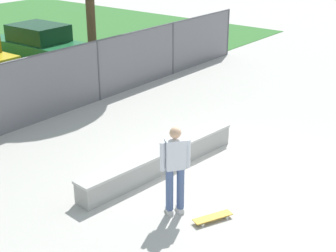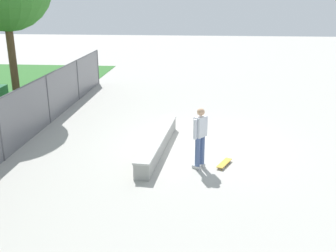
# 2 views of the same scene
# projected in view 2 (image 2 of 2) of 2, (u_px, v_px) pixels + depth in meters

# --- Properties ---
(ground_plane) EXTENTS (80.00, 80.00, 0.00)m
(ground_plane) POSITION_uv_depth(u_px,v_px,m) (199.00, 145.00, 13.28)
(ground_plane) COLOR #ADAAA3
(concrete_ledge) EXTENTS (4.60, 0.90, 0.52)m
(concrete_ledge) POSITION_uv_depth(u_px,v_px,m) (158.00, 143.00, 12.70)
(concrete_ledge) COLOR #999993
(concrete_ledge) RESTS_ON ground
(skateboarder) EXTENTS (0.50, 0.43, 1.82)m
(skateboarder) POSITION_uv_depth(u_px,v_px,m) (200.00, 135.00, 11.18)
(skateboarder) COLOR beige
(skateboarder) RESTS_ON ground
(skateboard) EXTENTS (0.81, 0.51, 0.09)m
(skateboard) POSITION_uv_depth(u_px,v_px,m) (224.00, 163.00, 11.63)
(skateboard) COLOR gold
(skateboard) RESTS_ON ground
(chainlink_fence) EXTENTS (19.07, 0.07, 1.95)m
(chainlink_fence) POSITION_uv_depth(u_px,v_px,m) (27.00, 111.00, 13.45)
(chainlink_fence) COLOR #4C4C51
(chainlink_fence) RESTS_ON ground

